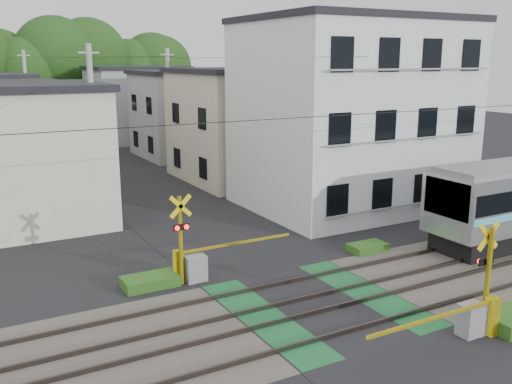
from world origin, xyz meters
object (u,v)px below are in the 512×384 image
crossing_signal_far (192,261)px  pedestrian (73,145)px  apartment_block (350,114)px  crossing_signal_near (476,311)px

crossing_signal_far → pedestrian: (1.93, 28.35, 0.15)m
crossing_signal_far → apartment_block: bearing=27.8°
pedestrian → crossing_signal_far: bearing=95.6°
crossing_signal_far → apartment_block: size_ratio=0.46×
apartment_block → pedestrian: apartment_block is taller
apartment_block → pedestrian: (-9.15, 22.51, -3.79)m
apartment_block → crossing_signal_far: bearing=-152.2°
crossing_signal_near → apartment_block: 14.95m
crossing_signal_near → crossing_signal_far: (-5.17, 7.31, 0.00)m
crossing_signal_near → pedestrian: (-3.24, 35.66, 0.15)m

